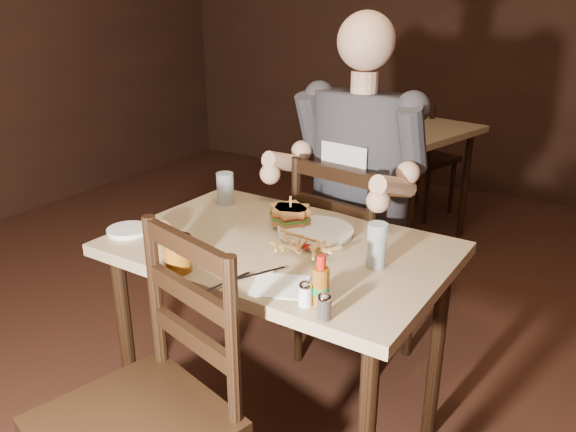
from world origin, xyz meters
The scene contains 24 objects.
room_shell centered at (0.00, 0.00, 1.40)m, with size 7.00×7.00×7.00m.
main_table centered at (-0.06, 0.20, 0.68)m, with size 1.11×0.76×0.77m.
bg_table centered at (-0.37, 2.21, 0.68)m, with size 0.98×0.98×0.77m.
chair_far centered at (-0.03, 0.77, 0.47)m, with size 0.44×0.48×0.94m, color black, non-canonical shape.
chair_near centered at (-0.12, -0.44, 0.48)m, with size 0.44×0.49×0.96m, color black, non-canonical shape.
bg_chair_far centered at (-0.37, 2.76, 0.43)m, with size 0.40×0.44×0.86m, color black, non-canonical shape.
bg_chair_near centered at (-0.37, 1.66, 0.48)m, with size 0.44×0.48×0.96m, color black, non-canonical shape.
diner centered at (-0.03, 0.72, 0.99)m, with size 0.58×0.45×1.00m, color #333439, non-canonical shape.
dinner_plate centered at (0.00, 0.33, 0.78)m, with size 0.25×0.25×0.01m, color white.
sandwich_left centered at (-0.11, 0.34, 0.84)m, with size 0.12×0.10×0.10m, color #C08142, non-canonical shape.
sandwich_right centered at (-0.10, 0.34, 0.83)m, with size 0.11×0.09×0.10m, color #C08142, non-canonical shape.
fries_pile centered at (0.05, 0.17, 0.80)m, with size 0.25×0.17×0.04m, color #EAB963, non-canonical shape.
ketchup_dollop centered at (0.04, 0.18, 0.79)m, with size 0.04×0.04×0.01m, color maroon.
glass_left centered at (-0.45, 0.43, 0.83)m, with size 0.07×0.07×0.12m, color silver.
glass_right centered at (0.28, 0.20, 0.84)m, with size 0.06×0.06×0.14m, color silver.
hot_sauce centered at (0.24, -0.08, 0.84)m, with size 0.04×0.04×0.14m, color brown, non-canonical shape.
salt_shaker centered at (0.21, -0.11, 0.80)m, with size 0.04×0.04×0.06m, color white, non-canonical shape.
pepper_shaker centered at (0.28, -0.14, 0.80)m, with size 0.04×0.04×0.07m, color #38332D, non-canonical shape.
syrup_dispenser centered at (-0.21, -0.12, 0.82)m, with size 0.08×0.08×0.11m, color brown, non-canonical shape.
napkin centered at (0.10, -0.05, 0.77)m, with size 0.15×0.14×0.00m, color white.
knife centered at (-0.04, -0.13, 0.78)m, with size 0.01×0.19×0.00m, color silver.
fork centered at (0.01, -0.03, 0.78)m, with size 0.01×0.16×0.00m, color silver.
side_plate centered at (-0.56, 0.01, 0.78)m, with size 0.14×0.14×0.01m, color white.
bread_roll centered at (-0.42, 0.02, 0.81)m, with size 0.10×0.09×0.06m, color tan.
Camera 1 is at (0.83, -1.24, 1.51)m, focal length 35.00 mm.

